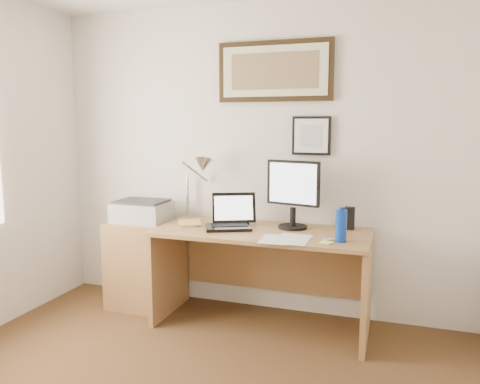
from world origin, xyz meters
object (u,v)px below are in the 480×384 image
at_px(laptop, 230,220).
at_px(lcd_monitor, 293,191).
at_px(book, 179,223).
at_px(desk, 264,258).
at_px(printer, 142,211).
at_px(side_cabinet, 141,264).
at_px(water_bottle, 341,226).

distance_m(laptop, lcd_monitor, 0.53).
distance_m(book, desk, 0.73).
bearing_deg(printer, laptop, -5.15).
bearing_deg(book, printer, 165.97).
xyz_separation_m(laptop, printer, (-0.81, 0.07, 0.01)).
bearing_deg(desk, side_cabinet, -178.11).
bearing_deg(laptop, water_bottle, -11.47).
bearing_deg(lcd_monitor, printer, -177.78).
distance_m(book, laptop, 0.43).
height_order(side_cabinet, laptop, laptop).
bearing_deg(laptop, side_cabinet, 177.50).
xyz_separation_m(side_cabinet, desk, (1.07, 0.04, 0.15)).
relative_size(water_bottle, printer, 0.50).
xyz_separation_m(book, desk, (0.68, 0.09, -0.24)).
bearing_deg(printer, water_bottle, -8.42).
height_order(side_cabinet, water_bottle, water_bottle).
bearing_deg(water_bottle, desk, 157.91).
distance_m(water_bottle, desk, 0.74).
distance_m(book, lcd_monitor, 0.94).
bearing_deg(book, lcd_monitor, 9.40).
height_order(water_bottle, book, water_bottle).
distance_m(side_cabinet, water_bottle, 1.76).
relative_size(book, printer, 0.53).
relative_size(lcd_monitor, printer, 1.18).
height_order(laptop, lcd_monitor, lcd_monitor).
height_order(lcd_monitor, printer, lcd_monitor).
distance_m(water_bottle, printer, 1.69).
relative_size(water_bottle, book, 0.94).
height_order(book, desk, book).
bearing_deg(water_bottle, printer, 171.58).
xyz_separation_m(desk, printer, (-1.07, 0.00, 0.30)).
distance_m(water_bottle, book, 1.29).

